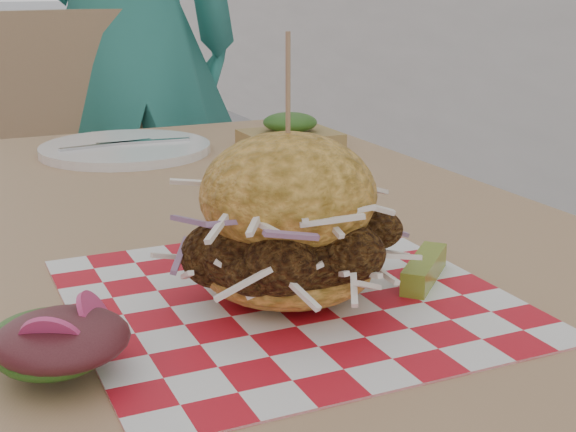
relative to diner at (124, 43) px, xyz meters
name	(u,v)px	position (x,y,z in m)	size (l,w,h in m)	color
diner	(124,43)	(0.00, 0.00, 0.00)	(0.63, 0.41, 1.73)	#2C8175
patio_table	(207,281)	(-0.18, -1.16, -0.19)	(0.80, 1.20, 0.75)	tan
patio_chair	(65,191)	(-0.20, -0.19, -0.31)	(0.48, 0.49, 0.95)	tan
paper_liner	(288,297)	(-0.20, -1.43, -0.11)	(0.36, 0.36, 0.00)	red
sandwich	(288,228)	(-0.20, -1.43, -0.05)	(0.20, 0.20, 0.23)	gold
pickle_spear	(424,269)	(-0.07, -1.44, -0.10)	(0.10, 0.02, 0.02)	olive
side_salad	(83,360)	(-0.39, -1.50, -0.10)	(0.14, 0.14, 0.05)	#3F1419
place_setting	(125,149)	(-0.18, -0.76, -0.11)	(0.27, 0.27, 0.02)	white
kraft_tray	(290,133)	(0.08, -0.82, -0.09)	(0.15, 0.12, 0.06)	olive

